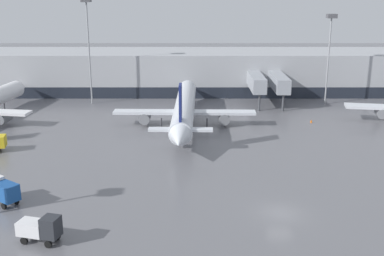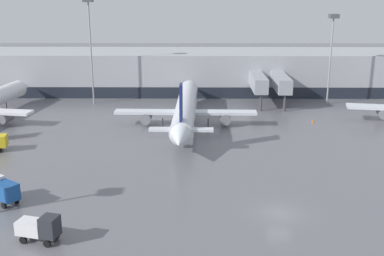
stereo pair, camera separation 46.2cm
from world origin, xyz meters
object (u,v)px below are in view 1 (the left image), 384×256
Objects in this scene: apron_light_mast_0 at (88,23)px; apron_light_mast_1 at (331,33)px; service_truck_0 at (2,190)px; service_truck_2 at (41,228)px; traffic_cone_0 at (312,121)px; parked_jet_1 at (185,109)px.

apron_light_mast_1 is (47.23, -0.61, -2.03)m from apron_light_mast_0.
service_truck_0 is 10.65m from service_truck_2.
service_truck_0 is at bearing -135.48° from apron_light_mast_1.
traffic_cone_0 is at bearing 64.57° from service_truck_2.
service_truck_2 is 53.75m from traffic_cone_0.
service_truck_0 is 0.21× the size of apron_light_mast_0.
service_truck_0 reaches higher than service_truck_2.
parked_jet_1 is 22.34m from traffic_cone_0.
parked_jet_1 is 9.52× the size of service_truck_2.
apron_light_mast_0 is 1.17× the size of apron_light_mast_1.
traffic_cone_0 is at bearing -19.47° from apron_light_mast_0.
service_truck_2 reaches higher than traffic_cone_0.
apron_light_mast_1 reaches higher than parked_jet_1.
apron_light_mast_0 is at bearing 179.27° from apron_light_mast_1.
apron_light_mast_1 is at bearing -99.91° from service_truck_0.
service_truck_2 is 0.20× the size of apron_light_mast_0.
parked_jet_1 is at bearing -86.44° from service_truck_0.
traffic_cone_0 is 20.54m from apron_light_mast_1.
parked_jet_1 is 73.23× the size of traffic_cone_0.
apron_light_mast_1 reaches higher than traffic_cone_0.
apron_light_mast_0 is at bearing 111.42° from service_truck_2.
apron_light_mast_0 is at bearing 50.62° from parked_jet_1.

